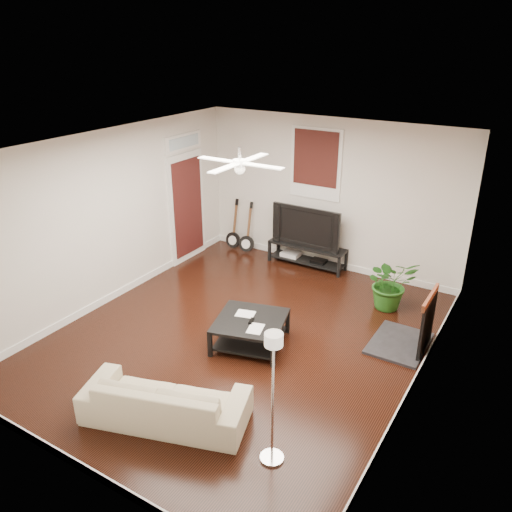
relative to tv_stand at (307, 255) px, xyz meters
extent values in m
cube|color=black|center=(0.30, -2.78, -0.21)|extent=(5.00, 6.00, 0.01)
cube|color=white|center=(0.30, -2.78, 2.59)|extent=(5.00, 6.00, 0.01)
cube|color=silver|center=(0.30, 0.22, 1.19)|extent=(5.00, 0.01, 2.80)
cube|color=silver|center=(0.30, -5.78, 1.19)|extent=(5.00, 0.01, 2.80)
cube|color=silver|center=(-2.20, -2.78, 1.19)|extent=(0.01, 6.00, 2.80)
cube|color=silver|center=(2.80, -2.78, 1.19)|extent=(0.01, 6.00, 2.80)
cube|color=#A85B36|center=(2.79, -1.78, 1.19)|extent=(0.02, 2.20, 2.80)
cube|color=black|center=(2.50, -1.78, 0.25)|extent=(0.80, 1.10, 0.92)
cube|color=black|center=(0.00, 0.19, 1.74)|extent=(1.00, 0.06, 1.30)
cube|color=white|center=(-2.16, -0.88, 1.04)|extent=(0.08, 1.00, 2.50)
cube|color=black|center=(0.00, 0.00, 0.00)|extent=(1.51, 0.40, 0.42)
imported|color=black|center=(0.00, 0.02, 0.60)|extent=(1.35, 0.18, 0.78)
cube|color=black|center=(0.51, -2.88, -0.01)|extent=(1.17, 1.17, 0.40)
imported|color=tan|center=(0.51, -4.71, 0.07)|extent=(2.04, 1.28, 0.55)
imported|color=#23611B|center=(1.87, -0.79, 0.23)|extent=(1.05, 1.03, 0.88)
camera|label=1|loc=(3.85, -8.20, 3.91)|focal=35.95mm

